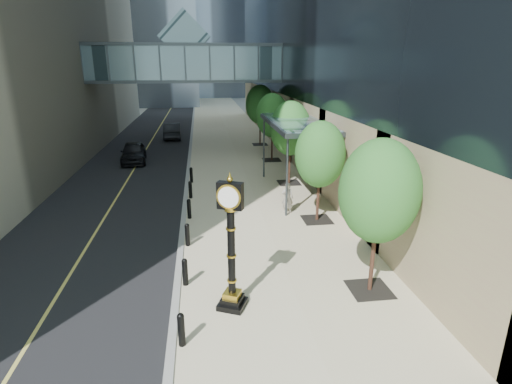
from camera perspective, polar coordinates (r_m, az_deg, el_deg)
The scene contains 12 objects.
ground at distance 11.45m, azimuth 4.15°, elevation -23.14°, with size 320.00×320.00×0.00m, color gray.
road at distance 49.26m, azimuth -13.80°, elevation 8.68°, with size 8.00×180.00×0.02m, color black.
sidewalk at distance 49.08m, azimuth -4.36°, elevation 9.13°, with size 8.00×180.00×0.06m, color beige.
curb at distance 49.01m, azimuth -9.09°, elevation 8.95°, with size 0.25×180.00×0.07m, color gray.
skywalk at distance 36.44m, azimuth -10.00°, elevation 18.01°, with size 17.00×4.20×5.80m.
entrance_canopy at distance 23.30m, azimuth 5.76°, elevation 9.66°, with size 3.00×8.00×4.38m.
bollard_row at distance 18.79m, azimuth -9.63°, elevation -4.21°, with size 0.20×16.20×0.90m.
street_trees at distance 26.01m, azimuth 4.60°, elevation 9.29°, with size 2.71×28.64×5.58m.
street_clock at distance 12.41m, azimuth -3.53°, elevation -8.75°, with size 1.08×1.08×4.35m.
pedestrian at distance 20.67m, azimuth 4.51°, elevation -0.85°, with size 0.59×0.39×1.63m, color #B4ACA5.
car_near at distance 33.07m, azimuth -17.09°, elevation 5.45°, with size 1.85×4.61×1.57m, color black.
car_far at distance 42.89m, azimuth -11.89°, elevation 8.58°, with size 1.68×4.81×1.59m, color black.
Camera 1 is at (-1.93, -8.42, 7.52)m, focal length 28.00 mm.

